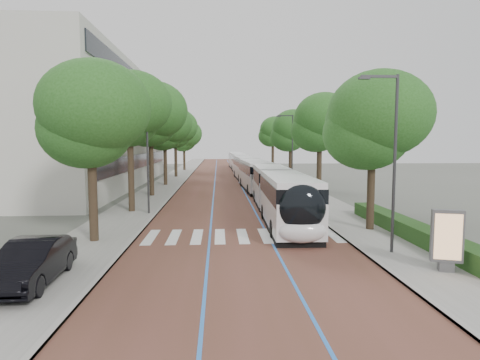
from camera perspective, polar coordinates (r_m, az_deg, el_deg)
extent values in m
plane|color=#51544C|center=(21.23, 0.01, -8.64)|extent=(160.00, 160.00, 0.00)
cube|color=brown|center=(60.80, -2.04, 0.44)|extent=(11.00, 140.00, 0.02)
cube|color=gray|center=(61.12, -9.08, 0.45)|extent=(4.00, 140.00, 0.12)
cube|color=gray|center=(61.40, 4.98, 0.51)|extent=(4.00, 140.00, 0.12)
cube|color=gray|center=(60.95, -7.31, 0.46)|extent=(0.20, 140.00, 0.14)
cube|color=gray|center=(61.16, 3.22, 0.51)|extent=(0.20, 140.00, 0.14)
cube|color=silver|center=(22.47, -12.57, -7.92)|extent=(0.55, 3.60, 0.01)
cube|color=silver|center=(22.30, -9.37, -7.97)|extent=(0.55, 3.60, 0.01)
cube|color=silver|center=(22.20, -6.13, -7.99)|extent=(0.55, 3.60, 0.01)
cube|color=silver|center=(22.17, -2.87, -7.98)|extent=(0.55, 3.60, 0.01)
cube|color=silver|center=(22.21, 0.38, -7.95)|extent=(0.55, 3.60, 0.01)
cube|color=silver|center=(22.31, 3.62, -7.90)|extent=(0.55, 3.60, 0.01)
cube|color=silver|center=(22.49, 6.81, -7.82)|extent=(0.55, 3.60, 0.01)
cube|color=silver|center=(22.74, 9.95, -7.72)|extent=(0.55, 3.60, 0.01)
cube|color=silver|center=(23.05, 13.00, -7.60)|extent=(0.55, 3.60, 0.01)
cube|color=blue|center=(60.79, -3.54, 0.44)|extent=(0.12, 126.00, 0.01)
cube|color=blue|center=(60.85, -0.53, 0.46)|extent=(0.12, 126.00, 0.01)
cube|color=#ADABA0|center=(51.98, -23.99, 6.89)|extent=(18.00, 40.00, 14.00)
cube|color=black|center=(49.51, -13.98, 2.66)|extent=(0.12, 38.00, 1.60)
cube|color=black|center=(49.48, -14.06, 6.36)|extent=(0.12, 38.00, 1.60)
cube|color=black|center=(49.66, -14.14, 10.05)|extent=(0.12, 38.00, 1.60)
cube|color=black|center=(50.01, -14.22, 13.48)|extent=(0.12, 38.00, 1.60)
cube|color=#1B4216|center=(23.43, 22.98, -6.44)|extent=(1.20, 14.00, 0.80)
cylinder|color=#323235|center=(19.30, 21.13, 2.00)|extent=(0.14, 0.14, 8.00)
cube|color=#323235|center=(19.19, 19.28, 13.73)|extent=(1.70, 0.12, 0.12)
cube|color=#323235|center=(18.93, 17.25, 13.66)|extent=(0.50, 0.20, 0.10)
cylinder|color=#323235|center=(43.32, 7.45, 3.91)|extent=(0.14, 0.14, 8.00)
cube|color=#323235|center=(43.27, 6.46, 9.08)|extent=(1.70, 0.12, 0.12)
cube|color=#323235|center=(43.16, 5.53, 8.99)|extent=(0.50, 0.20, 0.10)
cylinder|color=#323235|center=(29.03, -13.00, 3.18)|extent=(0.14, 0.14, 8.00)
cylinder|color=black|center=(21.74, -20.17, -2.64)|extent=(0.44, 0.44, 4.46)
ellipsoid|color=#204E19|center=(21.58, -20.51, 8.09)|extent=(5.49, 5.49, 4.67)
cylinder|color=black|center=(30.36, -15.22, 0.34)|extent=(0.44, 0.44, 5.19)
ellipsoid|color=#204E19|center=(30.34, -15.44, 9.25)|extent=(5.57, 5.57, 4.73)
cylinder|color=black|center=(39.18, -12.48, 1.59)|extent=(0.44, 0.44, 5.38)
ellipsoid|color=#204E19|center=(39.18, -12.62, 8.74)|extent=(6.46, 6.46, 5.49)
cylinder|color=black|center=(49.07, -10.58, 2.06)|extent=(0.44, 0.44, 4.90)
ellipsoid|color=#204E19|center=(49.03, -10.66, 7.27)|extent=(6.04, 6.04, 5.13)
cylinder|color=black|center=(60.97, -9.12, 2.72)|extent=(0.44, 0.44, 4.97)
ellipsoid|color=#204E19|center=(60.95, -9.18, 6.97)|extent=(6.10, 6.10, 5.19)
cylinder|color=black|center=(75.90, -7.93, 3.03)|extent=(0.44, 0.44, 4.47)
ellipsoid|color=#204E19|center=(75.86, -7.97, 6.09)|extent=(6.17, 6.17, 5.24)
cylinder|color=black|center=(24.41, 18.10, -1.87)|extent=(0.44, 0.44, 4.37)
ellipsoid|color=#204E19|center=(24.26, 18.37, 7.48)|extent=(5.83, 5.83, 4.96)
cylinder|color=black|center=(35.79, 11.17, 0.77)|extent=(0.44, 0.44, 4.74)
ellipsoid|color=#204E19|center=(35.72, 11.30, 7.68)|extent=(5.16, 5.16, 4.39)
cylinder|color=black|center=(49.45, 7.18, 1.93)|extent=(0.44, 0.44, 4.56)
ellipsoid|color=#204E19|center=(49.39, 7.23, 6.74)|extent=(5.13, 5.13, 4.36)
cylinder|color=black|center=(65.23, 4.68, 2.86)|extent=(0.44, 0.44, 4.81)
ellipsoid|color=#204E19|center=(65.20, 4.71, 6.70)|extent=(4.82, 4.82, 4.10)
cylinder|color=black|center=(29.01, 5.29, -1.35)|extent=(2.32, 0.95, 2.30)
cube|color=silver|center=(24.05, 6.80, -3.96)|extent=(2.70, 9.41, 1.82)
cube|color=black|center=(23.89, 6.83, -1.26)|extent=(2.74, 9.23, 0.97)
cube|color=silver|center=(23.83, 6.85, 0.27)|extent=(2.65, 9.22, 0.31)
cube|color=black|center=(24.24, 6.78, -6.50)|extent=(2.64, 9.04, 0.35)
cube|color=silver|center=(33.33, 4.37, -1.38)|extent=(2.67, 7.79, 1.82)
cube|color=black|center=(33.22, 4.38, 0.58)|extent=(2.70, 7.64, 0.97)
cube|color=silver|center=(33.17, 4.39, 1.68)|extent=(2.61, 7.64, 0.31)
cube|color=black|center=(33.47, 4.35, -3.23)|extent=(2.61, 7.48, 0.35)
ellipsoid|color=black|center=(19.52, 8.83, -3.93)|extent=(2.37, 1.15, 2.28)
ellipsoid|color=silver|center=(19.68, 8.81, -7.23)|extent=(2.37, 1.05, 1.14)
cylinder|color=black|center=(21.82, 4.73, -6.93)|extent=(0.32, 1.01, 1.00)
cylinder|color=black|center=(22.19, 10.58, -6.80)|extent=(0.32, 1.01, 1.00)
cylinder|color=black|center=(34.98, 2.22, -2.31)|extent=(0.32, 1.01, 1.00)
cylinder|color=black|center=(35.21, 5.89, -2.29)|extent=(0.32, 1.01, 1.00)
cylinder|color=black|center=(27.05, 3.43, -4.55)|extent=(0.32, 1.01, 1.00)
cylinder|color=black|center=(27.35, 8.16, -4.48)|extent=(0.32, 1.01, 1.00)
cube|color=silver|center=(43.83, 2.19, 0.22)|extent=(2.94, 12.08, 1.82)
cube|color=black|center=(43.75, 2.20, 1.71)|extent=(2.97, 11.85, 0.97)
cube|color=silver|center=(43.71, 2.20, 2.54)|extent=(2.88, 11.84, 0.31)
cube|color=black|center=(43.94, 2.19, -1.19)|extent=(2.87, 11.60, 0.35)
ellipsoid|color=black|center=(38.00, 3.33, 0.56)|extent=(2.39, 1.19, 2.28)
ellipsoid|color=silver|center=(38.06, 3.33, -1.15)|extent=(2.39, 1.09, 1.14)
cylinder|color=black|center=(40.22, 1.25, -1.32)|extent=(0.34, 1.01, 1.00)
cylinder|color=black|center=(40.53, 4.43, -1.29)|extent=(0.34, 1.01, 1.00)
cylinder|color=black|center=(47.54, 0.25, -0.31)|extent=(0.34, 1.01, 1.00)
cylinder|color=black|center=(47.80, 2.94, -0.28)|extent=(0.34, 1.01, 1.00)
cube|color=silver|center=(56.76, 0.75, 1.36)|extent=(2.93, 12.08, 1.82)
cube|color=black|center=(56.70, 0.75, 2.51)|extent=(2.96, 11.84, 0.97)
cube|color=silver|center=(56.67, 0.75, 3.16)|extent=(2.87, 11.84, 0.31)
cube|color=black|center=(56.85, 0.75, 0.27)|extent=(2.86, 11.60, 0.35)
ellipsoid|color=black|center=(50.91, 1.43, 1.75)|extent=(2.39, 1.18, 2.28)
ellipsoid|color=silver|center=(50.94, 1.43, 0.47)|extent=(2.38, 1.08, 1.14)
cylinder|color=black|center=(53.14, -0.06, 0.28)|extent=(0.34, 1.01, 1.00)
cylinder|color=black|center=(53.39, 2.35, 0.30)|extent=(0.34, 1.01, 1.00)
cylinder|color=black|center=(60.49, -0.68, 0.88)|extent=(0.34, 1.01, 1.00)
cylinder|color=black|center=(60.71, 1.44, 0.89)|extent=(0.34, 1.01, 1.00)
cube|color=silver|center=(70.35, 0.02, 2.11)|extent=(2.67, 12.03, 1.82)
cube|color=black|center=(70.30, 0.02, 3.04)|extent=(2.71, 11.79, 0.97)
cube|color=silver|center=(70.28, 0.02, 3.56)|extent=(2.62, 11.79, 0.31)
cube|color=black|center=(70.42, 0.02, 1.23)|extent=(2.61, 11.55, 0.35)
ellipsoid|color=black|center=(64.49, 0.38, 2.49)|extent=(2.37, 1.13, 2.28)
ellipsoid|color=silver|center=(64.50, 0.38, 1.47)|extent=(2.36, 1.03, 1.14)
cylinder|color=black|center=(66.74, -0.73, 1.29)|extent=(0.31, 1.00, 1.00)
cylinder|color=black|center=(66.90, 1.20, 1.30)|extent=(0.31, 1.00, 1.00)
cylinder|color=black|center=(74.12, -1.05, 1.68)|extent=(0.31, 1.00, 1.00)
cylinder|color=black|center=(74.26, 0.69, 1.69)|extent=(0.31, 1.00, 1.00)
cube|color=silver|center=(82.32, -0.54, 2.57)|extent=(2.82, 12.06, 1.82)
cube|color=black|center=(82.27, -0.54, 3.36)|extent=(2.85, 11.82, 0.97)
cube|color=silver|center=(82.25, -0.54, 3.81)|extent=(2.76, 11.82, 0.31)
cube|color=black|center=(82.37, -0.54, 1.81)|extent=(2.76, 11.58, 0.35)
ellipsoid|color=black|center=(76.46, -0.23, 2.92)|extent=(2.38, 1.16, 2.28)
ellipsoid|color=silver|center=(76.46, -0.22, 2.06)|extent=(2.38, 1.06, 1.14)
cylinder|color=black|center=(78.69, -1.17, 1.89)|extent=(0.33, 1.01, 1.00)
cylinder|color=black|center=(78.86, 0.47, 1.89)|extent=(0.33, 1.01, 1.00)
cylinder|color=black|center=(86.07, -1.47, 2.17)|extent=(0.33, 1.01, 1.00)
cylinder|color=black|center=(86.22, 0.03, 2.18)|extent=(0.33, 1.01, 1.00)
cube|color=#59595B|center=(17.93, 27.21, -10.86)|extent=(0.64, 0.59, 0.36)
cube|color=#59595B|center=(17.64, 27.37, -7.08)|extent=(1.20, 0.64, 2.06)
cube|color=#EAB27C|center=(17.48, 27.50, -7.20)|extent=(0.94, 0.31, 1.79)
imported|color=black|center=(16.23, -27.46, -10.31)|extent=(1.81, 4.81, 1.57)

